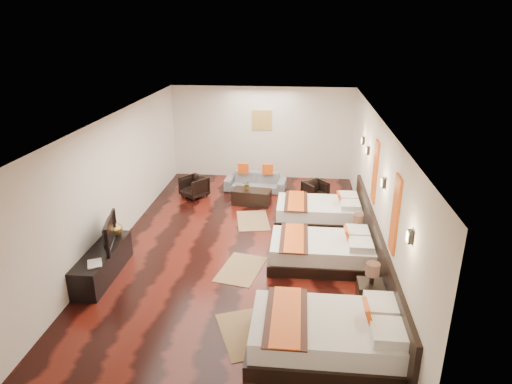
# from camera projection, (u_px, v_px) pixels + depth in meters

# --- Properties ---
(floor) EXTENTS (5.50, 9.50, 0.01)m
(floor) POSITION_uv_depth(u_px,v_px,m) (243.00, 246.00, 9.86)
(floor) COLOR black
(floor) RESTS_ON ground
(ceiling) EXTENTS (5.50, 9.50, 0.01)m
(ceiling) POSITION_uv_depth(u_px,v_px,m) (241.00, 119.00, 8.86)
(ceiling) COLOR white
(ceiling) RESTS_ON floor
(back_wall) EXTENTS (5.50, 0.01, 2.80)m
(back_wall) POSITION_uv_depth(u_px,v_px,m) (262.00, 133.00, 13.78)
(back_wall) COLOR silver
(back_wall) RESTS_ON floor
(left_wall) EXTENTS (0.01, 9.50, 2.80)m
(left_wall) POSITION_uv_depth(u_px,v_px,m) (114.00, 182.00, 9.62)
(left_wall) COLOR silver
(left_wall) RESTS_ON floor
(right_wall) EXTENTS (0.01, 9.50, 2.80)m
(right_wall) POSITION_uv_depth(u_px,v_px,m) (377.00, 191.00, 9.11)
(right_wall) COLOR silver
(right_wall) RESTS_ON floor
(headboard_panel) EXTENTS (0.08, 6.60, 0.90)m
(headboard_panel) POSITION_uv_depth(u_px,v_px,m) (376.00, 251.00, 8.70)
(headboard_panel) COLOR black
(headboard_panel) RESTS_ON floor
(bed_near) EXTENTS (2.33, 1.46, 0.89)m
(bed_near) POSITION_uv_depth(u_px,v_px,m) (330.00, 335.00, 6.60)
(bed_near) COLOR black
(bed_near) RESTS_ON floor
(bed_mid) EXTENTS (2.10, 1.32, 0.80)m
(bed_mid) POSITION_uv_depth(u_px,v_px,m) (322.00, 251.00, 9.08)
(bed_mid) COLOR black
(bed_mid) RESTS_ON floor
(bed_far) EXTENTS (2.08, 1.31, 0.79)m
(bed_far) POSITION_uv_depth(u_px,v_px,m) (319.00, 212.00, 10.94)
(bed_far) COLOR black
(bed_far) RESTS_ON floor
(nightstand_a) EXTENTS (0.44, 0.44, 0.86)m
(nightstand_a) POSITION_uv_depth(u_px,v_px,m) (370.00, 292.00, 7.64)
(nightstand_a) COLOR black
(nightstand_a) RESTS_ON floor
(nightstand_b) EXTENTS (0.41, 0.41, 0.81)m
(nightstand_b) POSITION_uv_depth(u_px,v_px,m) (357.00, 237.00, 9.63)
(nightstand_b) COLOR black
(nightstand_b) RESTS_ON floor
(jute_mat_near) EXTENTS (1.14, 1.39, 0.01)m
(jute_mat_near) POSITION_uv_depth(u_px,v_px,m) (246.00, 333.00, 7.11)
(jute_mat_near) COLOR #93734A
(jute_mat_near) RESTS_ON floor
(jute_mat_mid) EXTENTS (0.99, 1.33, 0.01)m
(jute_mat_mid) POSITION_uv_depth(u_px,v_px,m) (241.00, 269.00, 8.94)
(jute_mat_mid) COLOR #93734A
(jute_mat_mid) RESTS_ON floor
(jute_mat_far) EXTENTS (0.96, 1.32, 0.01)m
(jute_mat_far) POSITION_uv_depth(u_px,v_px,m) (253.00, 221.00, 11.11)
(jute_mat_far) COLOR #93734A
(jute_mat_far) RESTS_ON floor
(tv_console) EXTENTS (0.50, 1.80, 0.55)m
(tv_console) POSITION_uv_depth(u_px,v_px,m) (103.00, 263.00, 8.61)
(tv_console) COLOR black
(tv_console) RESTS_ON floor
(tv) EXTENTS (0.37, 1.01, 0.58)m
(tv) POSITION_uv_depth(u_px,v_px,m) (105.00, 233.00, 8.57)
(tv) COLOR black
(tv) RESTS_ON tv_console
(book) EXTENTS (0.36, 0.40, 0.03)m
(book) POSITION_uv_depth(u_px,v_px,m) (87.00, 265.00, 7.98)
(book) COLOR black
(book) RESTS_ON tv_console
(figurine) EXTENTS (0.39, 0.39, 0.35)m
(figurine) POSITION_uv_depth(u_px,v_px,m) (114.00, 227.00, 9.08)
(figurine) COLOR brown
(figurine) RESTS_ON tv_console
(sofa) EXTENTS (1.78, 0.79, 0.51)m
(sofa) POSITION_uv_depth(u_px,v_px,m) (256.00, 182.00, 13.02)
(sofa) COLOR slate
(sofa) RESTS_ON floor
(armchair_left) EXTENTS (0.88, 0.89, 0.58)m
(armchair_left) POSITION_uv_depth(u_px,v_px,m) (194.00, 187.00, 12.53)
(armchair_left) COLOR black
(armchair_left) RESTS_ON floor
(armchair_right) EXTENTS (0.81, 0.81, 0.53)m
(armchair_right) POSITION_uv_depth(u_px,v_px,m) (315.00, 191.00, 12.32)
(armchair_right) COLOR black
(armchair_right) RESTS_ON floor
(coffee_table) EXTENTS (1.06, 0.63, 0.40)m
(coffee_table) POSITION_uv_depth(u_px,v_px,m) (252.00, 197.00, 12.06)
(coffee_table) COLOR black
(coffee_table) RESTS_ON floor
(table_plant) EXTENTS (0.28, 0.26, 0.25)m
(table_plant) POSITION_uv_depth(u_px,v_px,m) (247.00, 185.00, 11.99)
(table_plant) COLOR #2A571D
(table_plant) RESTS_ON coffee_table
(orange_panel_a) EXTENTS (0.04, 0.40, 1.30)m
(orange_panel_a) POSITION_uv_depth(u_px,v_px,m) (395.00, 215.00, 7.23)
(orange_panel_a) COLOR #D86014
(orange_panel_a) RESTS_ON right_wall
(orange_panel_b) EXTENTS (0.04, 0.40, 1.30)m
(orange_panel_b) POSITION_uv_depth(u_px,v_px,m) (375.00, 172.00, 9.28)
(orange_panel_b) COLOR #D86014
(orange_panel_b) RESTS_ON right_wall
(sconce_near) EXTENTS (0.07, 0.12, 0.18)m
(sconce_near) POSITION_uv_depth(u_px,v_px,m) (410.00, 237.00, 6.16)
(sconce_near) COLOR black
(sconce_near) RESTS_ON right_wall
(sconce_mid) EXTENTS (0.07, 0.12, 0.18)m
(sconce_mid) POSITION_uv_depth(u_px,v_px,m) (383.00, 183.00, 8.21)
(sconce_mid) COLOR black
(sconce_mid) RESTS_ON right_wall
(sconce_far) EXTENTS (0.07, 0.12, 0.18)m
(sconce_far) POSITION_uv_depth(u_px,v_px,m) (368.00, 150.00, 10.25)
(sconce_far) COLOR black
(sconce_far) RESTS_ON right_wall
(sconce_lounge) EXTENTS (0.07, 0.12, 0.18)m
(sconce_lounge) POSITION_uv_depth(u_px,v_px,m) (363.00, 141.00, 11.09)
(sconce_lounge) COLOR black
(sconce_lounge) RESTS_ON right_wall
(gold_artwork) EXTENTS (0.60, 0.04, 0.60)m
(gold_artwork) POSITION_uv_depth(u_px,v_px,m) (262.00, 120.00, 13.62)
(gold_artwork) COLOR #AD873F
(gold_artwork) RESTS_ON back_wall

